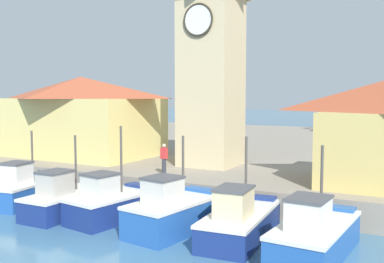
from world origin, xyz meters
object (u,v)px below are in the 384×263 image
(clock_tower, at_px, (211,53))
(dock_worker_near_tower, at_px, (164,159))
(fishing_boat_mid_right, at_px, (315,235))
(warehouse_left, at_px, (81,115))
(fishing_boat_far_left, at_px, (25,189))
(fishing_boat_left_outer, at_px, (67,199))
(fishing_boat_left_inner, at_px, (112,203))
(fishing_boat_mid_left, at_px, (174,212))
(fishing_boat_center, at_px, (240,220))

(clock_tower, relative_size, dock_worker_near_tower, 8.64)
(fishing_boat_mid_right, relative_size, warehouse_left, 0.47)
(fishing_boat_far_left, height_order, clock_tower, clock_tower)
(fishing_boat_left_outer, relative_size, fishing_boat_left_inner, 1.03)
(fishing_boat_mid_right, bearing_deg, warehouse_left, 154.32)
(fishing_boat_left_inner, bearing_deg, clock_tower, 86.74)
(fishing_boat_left_inner, bearing_deg, warehouse_left, 138.07)
(dock_worker_near_tower, bearing_deg, fishing_boat_left_inner, -87.42)
(dock_worker_near_tower, bearing_deg, fishing_boat_far_left, -141.70)
(fishing_boat_left_outer, bearing_deg, fishing_boat_mid_right, -0.01)
(fishing_boat_mid_left, height_order, fishing_boat_center, fishing_boat_center)
(fishing_boat_left_inner, distance_m, fishing_boat_mid_right, 8.71)
(fishing_boat_far_left, distance_m, warehouse_left, 9.55)
(fishing_boat_mid_left, xyz_separation_m, dock_worker_near_tower, (-3.40, 4.68, 1.28))
(fishing_boat_left_inner, relative_size, warehouse_left, 0.42)
(dock_worker_near_tower, bearing_deg, fishing_boat_mid_right, -28.31)
(fishing_boat_far_left, xyz_separation_m, clock_tower, (6.10, 8.35, 7.06))
(fishing_boat_center, relative_size, warehouse_left, 0.49)
(fishing_boat_far_left, bearing_deg, fishing_boat_left_inner, -2.54)
(warehouse_left, relative_size, dock_worker_near_tower, 6.44)
(fishing_boat_left_outer, relative_size, dock_worker_near_tower, 2.76)
(fishing_boat_left_inner, distance_m, clock_tower, 11.14)
(fishing_boat_left_outer, xyz_separation_m, fishing_boat_center, (8.14, 0.58, -0.01))
(fishing_boat_far_left, bearing_deg, dock_worker_near_tower, 38.30)
(fishing_boat_left_inner, xyz_separation_m, fishing_boat_mid_right, (8.70, -0.28, 0.01))
(fishing_boat_mid_right, bearing_deg, fishing_boat_left_outer, 179.99)
(fishing_boat_center, xyz_separation_m, fishing_boat_mid_right, (2.91, -0.58, 0.04))
(fishing_boat_left_inner, height_order, dock_worker_near_tower, fishing_boat_left_inner)
(fishing_boat_left_outer, bearing_deg, fishing_boat_far_left, 170.85)
(fishing_boat_left_outer, height_order, dock_worker_near_tower, fishing_boat_left_outer)
(fishing_boat_far_left, relative_size, dock_worker_near_tower, 2.71)
(fishing_boat_center, bearing_deg, fishing_boat_mid_right, -11.31)
(warehouse_left, bearing_deg, fishing_boat_left_inner, -41.93)
(fishing_boat_far_left, relative_size, fishing_boat_left_outer, 0.98)
(fishing_boat_left_outer, bearing_deg, warehouse_left, 128.90)
(fishing_boat_left_inner, relative_size, dock_worker_near_tower, 2.68)
(fishing_boat_center, xyz_separation_m, clock_tower, (-5.30, 8.30, 7.10))
(fishing_boat_far_left, bearing_deg, warehouse_left, 114.67)
(dock_worker_near_tower, bearing_deg, fishing_boat_center, -35.12)
(fishing_boat_left_outer, xyz_separation_m, clock_tower, (2.84, 8.88, 7.09))
(fishing_boat_far_left, distance_m, fishing_boat_mid_right, 14.33)
(fishing_boat_mid_left, bearing_deg, fishing_boat_center, 10.26)
(fishing_boat_left_outer, distance_m, warehouse_left, 11.63)
(fishing_boat_center, bearing_deg, fishing_boat_left_inner, -176.99)
(fishing_boat_left_outer, xyz_separation_m, dock_worker_near_tower, (2.15, 4.80, 1.38))
(fishing_boat_left_outer, bearing_deg, clock_tower, 72.24)
(warehouse_left, bearing_deg, fishing_boat_mid_right, -25.68)
(fishing_boat_mid_right, bearing_deg, fishing_boat_center, 168.69)
(fishing_boat_left_outer, xyz_separation_m, fishing_boat_left_inner, (2.35, 0.28, 0.03))
(fishing_boat_far_left, distance_m, fishing_boat_left_inner, 5.62)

